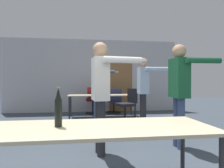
# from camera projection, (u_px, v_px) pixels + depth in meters

# --- Properties ---
(back_wall) EXTENTS (6.60, 0.12, 2.75)m
(back_wall) POSITION_uv_depth(u_px,v_px,m) (93.00, 76.00, 7.67)
(back_wall) COLOR #BCBCC1
(back_wall) RESTS_ON ground_plane
(conference_table_near) EXTENTS (2.37, 0.82, 0.72)m
(conference_table_near) POSITION_uv_depth(u_px,v_px,m) (89.00, 132.00, 1.90)
(conference_table_near) COLOR #C6B793
(conference_table_near) RESTS_ON ground_plane
(conference_table_far) EXTENTS (2.18, 0.69, 0.72)m
(conference_table_far) POSITION_uv_depth(u_px,v_px,m) (102.00, 97.00, 6.49)
(conference_table_far) COLOR #C6B793
(conference_table_far) RESTS_ON ground_plane
(person_left_plaid) EXTENTS (0.71, 0.71, 1.69)m
(person_left_plaid) POSITION_uv_depth(u_px,v_px,m) (97.00, 86.00, 5.57)
(person_left_plaid) COLOR #3D4C75
(person_left_plaid) RESTS_ON ground_plane
(person_near_casual) EXTENTS (0.83, 0.60, 1.77)m
(person_near_casual) POSITION_uv_depth(u_px,v_px,m) (101.00, 86.00, 3.15)
(person_near_casual) COLOR #28282D
(person_near_casual) RESTS_ON ground_plane
(person_far_watching) EXTENTS (0.78, 0.63, 1.75)m
(person_far_watching) POSITION_uv_depth(u_px,v_px,m) (144.00, 85.00, 5.02)
(person_far_watching) COLOR #28282D
(person_far_watching) RESTS_ON ground_plane
(person_center_tall) EXTENTS (0.80, 0.60, 1.80)m
(person_center_tall) POSITION_uv_depth(u_px,v_px,m) (180.00, 84.00, 3.47)
(person_center_tall) COLOR #3D4C75
(person_center_tall) RESTS_ON ground_plane
(office_chair_mid_tucked) EXTENTS (0.52, 0.57, 0.90)m
(office_chair_mid_tucked) POSITION_uv_depth(u_px,v_px,m) (114.00, 102.00, 7.28)
(office_chair_mid_tucked) COLOR black
(office_chair_mid_tucked) RESTS_ON ground_plane
(office_chair_far_right) EXTENTS (0.52, 0.57, 0.95)m
(office_chair_far_right) POSITION_uv_depth(u_px,v_px,m) (93.00, 101.00, 7.12)
(office_chair_far_right) COLOR black
(office_chair_far_right) RESTS_ON ground_plane
(office_chair_side_rolled) EXTENTS (0.65, 0.61, 0.95)m
(office_chair_side_rolled) POSITION_uv_depth(u_px,v_px,m) (127.00, 106.00, 5.82)
(office_chair_side_rolled) COLOR black
(office_chair_side_rolled) RESTS_ON ground_plane
(beer_bottle) EXTENTS (0.07, 0.07, 0.38)m
(beer_bottle) POSITION_uv_depth(u_px,v_px,m) (58.00, 108.00, 1.89)
(beer_bottle) COLOR black
(beer_bottle) RESTS_ON conference_table_near
(drink_cup) EXTENTS (0.08, 0.08, 0.10)m
(drink_cup) POSITION_uv_depth(u_px,v_px,m) (107.00, 93.00, 6.46)
(drink_cup) COLOR #2866A3
(drink_cup) RESTS_ON conference_table_far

